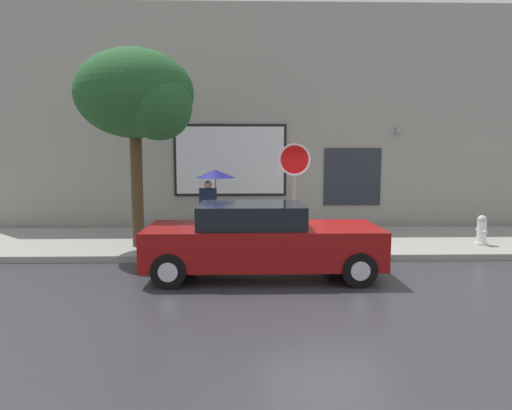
# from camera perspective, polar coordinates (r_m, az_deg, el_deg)

# --- Properties ---
(ground_plane) EXTENTS (60.00, 60.00, 0.00)m
(ground_plane) POSITION_cam_1_polar(r_m,az_deg,el_deg) (9.42, 8.77, -8.48)
(ground_plane) COLOR #333338
(sidewalk) EXTENTS (20.00, 4.00, 0.15)m
(sidewalk) POSITION_cam_1_polar(r_m,az_deg,el_deg) (12.29, 6.31, -4.58)
(sidewalk) COLOR gray
(sidewalk) RESTS_ON ground
(building_facade) EXTENTS (20.00, 0.67, 7.00)m
(building_facade) POSITION_cam_1_polar(r_m,az_deg,el_deg) (14.58, 5.06, 10.59)
(building_facade) COLOR #9E998E
(building_facade) RESTS_ON ground
(parked_car) EXTENTS (4.54, 1.87, 1.44)m
(parked_car) POSITION_cam_1_polar(r_m,az_deg,el_deg) (8.99, 0.58, -4.44)
(parked_car) COLOR maroon
(parked_car) RESTS_ON ground
(fire_hydrant) EXTENTS (0.30, 0.44, 0.74)m
(fire_hydrant) POSITION_cam_1_polar(r_m,az_deg,el_deg) (12.68, 26.48, -2.86)
(fire_hydrant) COLOR white
(fire_hydrant) RESTS_ON sidewalk
(pedestrian_with_umbrella) EXTENTS (1.09, 1.09, 1.85)m
(pedestrian_with_umbrella) POSITION_cam_1_polar(r_m,az_deg,el_deg) (12.25, -5.36, 2.85)
(pedestrian_with_umbrella) COLOR black
(pedestrian_with_umbrella) RESTS_ON sidewalk
(street_tree) EXTENTS (2.82, 2.40, 4.75)m
(street_tree) POSITION_cam_1_polar(r_m,az_deg,el_deg) (11.36, -14.45, 12.97)
(street_tree) COLOR #4C3823
(street_tree) RESTS_ON sidewalk
(stop_sign) EXTENTS (0.76, 0.10, 2.51)m
(stop_sign) POSITION_cam_1_polar(r_m,az_deg,el_deg) (10.77, 4.83, 3.82)
(stop_sign) COLOR gray
(stop_sign) RESTS_ON sidewalk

